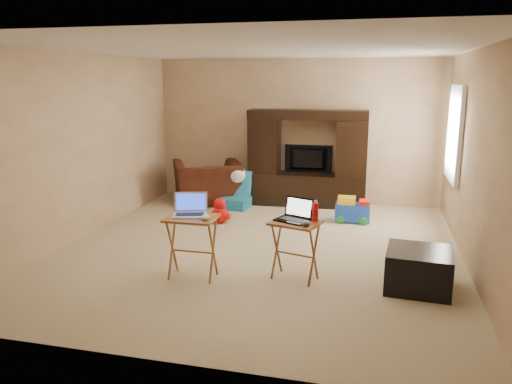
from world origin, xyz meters
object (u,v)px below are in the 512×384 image
(mouse_right, at_px, (306,223))
(child_rocker, at_px, (235,190))
(tray_table_right, at_px, (295,251))
(push_toy, at_px, (353,209))
(entertainment_center, at_px, (307,158))
(plush_toy, at_px, (220,210))
(laptop_left, at_px, (190,205))
(laptop_right, at_px, (292,210))
(water_bottle, at_px, (315,212))
(mouse_left, at_px, (206,217))
(recliner, at_px, (208,182))
(tray_table_left, at_px, (192,248))
(ottoman, at_px, (418,270))
(television, at_px, (308,159))

(mouse_right, bearing_deg, child_rocker, 119.05)
(child_rocker, xyz_separation_m, tray_table_right, (1.51, -2.83, 0.01))
(child_rocker, relative_size, push_toy, 1.18)
(entertainment_center, distance_m, mouse_right, 3.50)
(entertainment_center, distance_m, push_toy, 1.38)
(plush_toy, bearing_deg, child_rocker, 92.19)
(laptop_left, bearing_deg, laptop_right, -4.27)
(push_toy, relative_size, water_bottle, 2.64)
(child_rocker, xyz_separation_m, laptop_right, (1.47, -2.81, 0.46))
(tray_table_right, xyz_separation_m, mouse_left, (-0.91, -0.30, 0.40))
(entertainment_center, relative_size, child_rocker, 3.22)
(laptop_left, relative_size, mouse_right, 2.74)
(plush_toy, bearing_deg, push_toy, 15.73)
(recliner, relative_size, push_toy, 2.13)
(tray_table_left, height_order, tray_table_right, tray_table_left)
(child_rocker, bearing_deg, plush_toy, -83.11)
(ottoman, bearing_deg, water_bottle, 178.82)
(recliner, xyz_separation_m, tray_table_right, (2.08, -3.07, -0.04))
(entertainment_center, xyz_separation_m, tray_table_right, (0.36, -3.34, -0.49))
(push_toy, xyz_separation_m, tray_table_left, (-1.59, -2.67, 0.15))
(entertainment_center, distance_m, laptop_left, 3.62)
(television, bearing_deg, child_rocker, 28.33)
(laptop_left, relative_size, water_bottle, 1.81)
(entertainment_center, height_order, child_rocker, entertainment_center)
(laptop_right, bearing_deg, mouse_right, -16.74)
(tray_table_right, distance_m, laptop_right, 0.45)
(television, distance_m, plush_toy, 2.00)
(television, distance_m, recliner, 1.81)
(tray_table_right, bearing_deg, tray_table_left, -153.08)
(push_toy, bearing_deg, tray_table_left, -121.71)
(plush_toy, height_order, water_bottle, water_bottle)
(entertainment_center, height_order, tray_table_left, entertainment_center)
(mouse_left, bearing_deg, water_bottle, 18.76)
(child_rocker, height_order, mouse_right, mouse_right)
(entertainment_center, xyz_separation_m, water_bottle, (0.56, -3.26, -0.07))
(entertainment_center, relative_size, tray_table_left, 2.89)
(television, distance_m, push_toy, 1.44)
(television, relative_size, ottoman, 1.28)
(child_rocker, height_order, push_toy, child_rocker)
(child_rocker, relative_size, mouse_left, 4.42)
(recliner, relative_size, mouse_right, 8.51)
(mouse_left, xyz_separation_m, mouse_right, (1.04, 0.18, -0.04))
(child_rocker, distance_m, push_toy, 2.03)
(child_rocker, height_order, laptop_left, laptop_left)
(tray_table_left, bearing_deg, mouse_right, 4.67)
(push_toy, xyz_separation_m, water_bottle, (-0.29, -2.37, 0.56))
(laptop_left, xyz_separation_m, laptop_right, (1.09, 0.22, -0.04))
(tray_table_right, bearing_deg, plush_toy, 143.08)
(child_rocker, bearing_deg, entertainment_center, 28.96)
(television, height_order, mouse_right, television)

